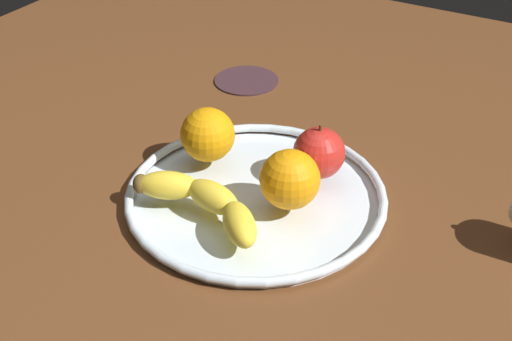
{
  "coord_description": "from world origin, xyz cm",
  "views": [
    {
      "loc": [
        -34.86,
        60.36,
        53.23
      ],
      "look_at": [
        0.0,
        0.0,
        4.8
      ],
      "focal_mm": 46.67,
      "sensor_mm": 36.0,
      "label": 1
    }
  ],
  "objects_px": {
    "orange_front_right": "(208,135)",
    "ambient_coaster": "(246,80)",
    "apple": "(319,153)",
    "fruit_bowl": "(256,195)",
    "orange_back_right": "(290,179)",
    "banana": "(203,201)"
  },
  "relations": [
    {
      "from": "banana",
      "to": "apple",
      "type": "distance_m",
      "value": 0.17
    },
    {
      "from": "banana",
      "to": "ambient_coaster",
      "type": "bearing_deg",
      "value": -56.99
    },
    {
      "from": "banana",
      "to": "orange_back_right",
      "type": "bearing_deg",
      "value": -130.42
    },
    {
      "from": "fruit_bowl",
      "to": "orange_back_right",
      "type": "relative_size",
      "value": 4.51
    },
    {
      "from": "banana",
      "to": "orange_front_right",
      "type": "height_order",
      "value": "orange_front_right"
    },
    {
      "from": "fruit_bowl",
      "to": "ambient_coaster",
      "type": "bearing_deg",
      "value": -57.2
    },
    {
      "from": "fruit_bowl",
      "to": "banana",
      "type": "xyz_separation_m",
      "value": [
        0.03,
        0.07,
        0.03
      ]
    },
    {
      "from": "ambient_coaster",
      "to": "apple",
      "type": "bearing_deg",
      "value": 137.91
    },
    {
      "from": "orange_front_right",
      "to": "ambient_coaster",
      "type": "bearing_deg",
      "value": -70.45
    },
    {
      "from": "orange_back_right",
      "to": "orange_front_right",
      "type": "xyz_separation_m",
      "value": [
        0.15,
        -0.04,
        -0.0
      ]
    },
    {
      "from": "banana",
      "to": "fruit_bowl",
      "type": "bearing_deg",
      "value": -103.17
    },
    {
      "from": "orange_front_right",
      "to": "banana",
      "type": "bearing_deg",
      "value": 120.5
    },
    {
      "from": "orange_front_right",
      "to": "ambient_coaster",
      "type": "relative_size",
      "value": 0.67
    },
    {
      "from": "apple",
      "to": "banana",
      "type": "bearing_deg",
      "value": 59.13
    },
    {
      "from": "orange_back_right",
      "to": "banana",
      "type": "bearing_deg",
      "value": 39.54
    },
    {
      "from": "fruit_bowl",
      "to": "banana",
      "type": "relative_size",
      "value": 1.66
    },
    {
      "from": "apple",
      "to": "ambient_coaster",
      "type": "relative_size",
      "value": 0.7
    },
    {
      "from": "fruit_bowl",
      "to": "ambient_coaster",
      "type": "relative_size",
      "value": 3.07
    },
    {
      "from": "banana",
      "to": "orange_front_right",
      "type": "distance_m",
      "value": 0.12
    },
    {
      "from": "apple",
      "to": "orange_back_right",
      "type": "bearing_deg",
      "value": 87.49
    },
    {
      "from": "orange_back_right",
      "to": "apple",
      "type": "bearing_deg",
      "value": -92.51
    },
    {
      "from": "apple",
      "to": "orange_back_right",
      "type": "height_order",
      "value": "apple"
    }
  ]
}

